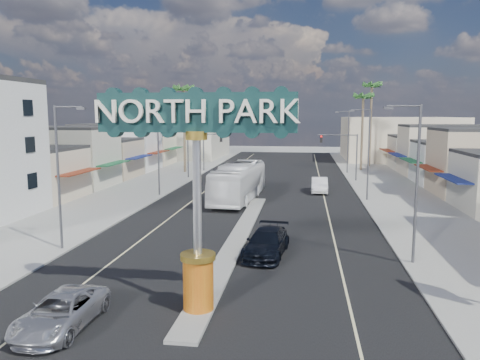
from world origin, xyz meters
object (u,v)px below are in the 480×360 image
(streetlight_l_far, at_px, (205,138))
(palm_right_far, at_px, (372,90))
(gateway_sign, at_px, (197,176))
(streetlight_r_far, at_px, (347,139))
(suv_right, at_px, (267,243))
(car_parked_right, at_px, (319,185))
(palm_right_mid, at_px, (363,100))
(streetlight_l_mid, at_px, (160,148))
(suv_left, at_px, (61,312))
(streetlight_r_near, at_px, (414,176))
(streetlight_r_mid, at_px, (367,150))
(city_bus, at_px, (239,182))
(palm_left_far, at_px, (184,93))
(traffic_signal_left, at_px, (201,146))
(traffic_signal_right, at_px, (342,148))
(streetlight_l_near, at_px, (61,170))

(streetlight_l_far, height_order, palm_right_far, palm_right_far)
(gateway_sign, relative_size, streetlight_r_far, 1.02)
(suv_right, bearing_deg, car_parked_right, 87.10)
(streetlight_r_far, xyz_separation_m, palm_right_mid, (2.57, 4.00, 5.54))
(streetlight_l_mid, xyz_separation_m, suv_left, (5.38, -30.24, -4.38))
(streetlight_r_near, height_order, streetlight_r_mid, same)
(suv_left, xyz_separation_m, city_bus, (3.05, 28.89, 1.15))
(suv_right, relative_size, car_parked_right, 1.11)
(palm_left_far, bearing_deg, traffic_signal_left, -57.57)
(streetlight_l_mid, distance_m, streetlight_r_far, 30.32)
(gateway_sign, xyz_separation_m, traffic_signal_left, (-9.18, 42.02, -1.65))
(traffic_signal_left, bearing_deg, suv_left, -84.66)
(streetlight_l_mid, bearing_deg, city_bus, -9.13)
(palm_right_far, bearing_deg, streetlight_r_far, -114.55)
(streetlight_r_near, height_order, suv_left, streetlight_r_near)
(streetlight_r_mid, relative_size, palm_left_far, 0.69)
(traffic_signal_right, bearing_deg, traffic_signal_left, 180.00)
(traffic_signal_right, xyz_separation_m, suv_left, (-14.24, -44.24, -3.59))
(palm_right_far, bearing_deg, traffic_signal_left, -143.33)
(streetlight_l_mid, height_order, streetlight_r_near, same)
(traffic_signal_left, bearing_deg, gateway_sign, -77.67)
(traffic_signal_left, distance_m, streetlight_l_far, 8.14)
(gateway_sign, bearing_deg, streetlight_r_near, 37.55)
(streetlight_l_far, relative_size, palm_right_mid, 0.74)
(streetlight_l_far, xyz_separation_m, palm_right_mid, (23.43, 4.00, 5.54))
(streetlight_l_far, xyz_separation_m, streetlight_r_mid, (20.87, -22.00, 0.00))
(traffic_signal_left, relative_size, palm_left_far, 0.46)
(streetlight_l_far, height_order, car_parked_right, streetlight_l_far)
(traffic_signal_left, xyz_separation_m, suv_right, (11.42, -33.40, -3.48))
(streetlight_r_near, relative_size, suv_left, 1.82)
(palm_left_far, height_order, suv_left, palm_left_far)
(palm_left_far, relative_size, palm_right_mid, 1.08)
(traffic_signal_right, xyz_separation_m, streetlight_r_mid, (1.25, -13.99, 0.79))
(traffic_signal_right, xyz_separation_m, palm_left_far, (-22.18, 6.01, 7.22))
(traffic_signal_left, bearing_deg, city_bus, -64.92)
(palm_right_mid, height_order, city_bus, palm_right_mid)
(streetlight_l_far, distance_m, streetlight_r_mid, 30.32)
(streetlight_r_mid, bearing_deg, traffic_signal_right, 95.10)
(traffic_signal_left, xyz_separation_m, streetlight_l_far, (-1.25, 8.01, 0.79))
(streetlight_l_far, distance_m, suv_right, 43.51)
(car_parked_right, bearing_deg, city_bus, -142.90)
(streetlight_l_far, distance_m, palm_left_far, 7.21)
(streetlight_l_far, bearing_deg, streetlight_r_far, 0.00)
(streetlight_l_near, bearing_deg, streetlight_r_near, 0.00)
(traffic_signal_left, bearing_deg, streetlight_r_mid, -35.50)
(traffic_signal_left, height_order, palm_left_far, palm_left_far)
(palm_right_far, bearing_deg, streetlight_r_mid, -98.12)
(palm_right_mid, bearing_deg, streetlight_r_mid, -95.64)
(streetlight_l_near, height_order, suv_left, streetlight_l_near)
(streetlight_l_near, bearing_deg, palm_left_far, 93.67)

